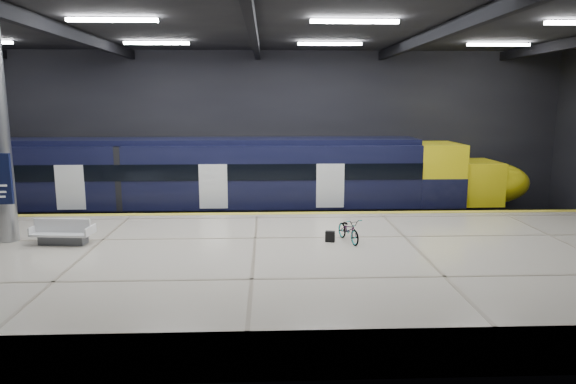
{
  "coord_description": "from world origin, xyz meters",
  "views": [
    {
      "loc": [
        0.43,
        -17.54,
        5.59
      ],
      "look_at": [
        1.19,
        1.5,
        2.2
      ],
      "focal_mm": 32.0,
      "sensor_mm": 36.0,
      "label": 1
    }
  ],
  "objects": [
    {
      "name": "pannier_bag",
      "position": [
        2.43,
        -1.56,
        1.28
      ],
      "size": [
        0.34,
        0.25,
        0.35
      ],
      "primitive_type": "cube",
      "rotation": [
        0.0,
        0.0,
        -0.25
      ],
      "color": "black",
      "rests_on": "platform"
    },
    {
      "name": "train",
      "position": [
        -3.1,
        5.5,
        2.06
      ],
      "size": [
        29.4,
        2.84,
        3.79
      ],
      "color": "black",
      "rests_on": "ground"
    },
    {
      "name": "ground",
      "position": [
        0.0,
        0.0,
        0.0
      ],
      "size": [
        30.0,
        30.0,
        0.0
      ],
      "primitive_type": "plane",
      "color": "black",
      "rests_on": "ground"
    },
    {
      "name": "bench",
      "position": [
        -6.09,
        -1.47,
        1.39
      ],
      "size": [
        1.93,
        0.95,
        0.82
      ],
      "rotation": [
        0.0,
        0.0,
        -0.1
      ],
      "color": "#595B60",
      "rests_on": "platform"
    },
    {
      "name": "platform",
      "position": [
        0.0,
        -2.5,
        0.55
      ],
      "size": [
        30.0,
        11.0,
        1.1
      ],
      "primitive_type": "cube",
      "color": "beige",
      "rests_on": "ground"
    },
    {
      "name": "safety_strip",
      "position": [
        0.0,
        2.75,
        1.11
      ],
      "size": [
        30.0,
        0.4,
        0.01
      ],
      "primitive_type": "cube",
      "color": "yellow",
      "rests_on": "platform"
    },
    {
      "name": "room_shell",
      "position": [
        -0.0,
        0.0,
        5.72
      ],
      "size": [
        30.1,
        16.1,
        8.05
      ],
      "color": "black",
      "rests_on": "ground"
    },
    {
      "name": "bicycle",
      "position": [
        3.03,
        -1.56,
        1.5
      ],
      "size": [
        0.91,
        1.59,
        0.79
      ],
      "primitive_type": "imported",
      "rotation": [
        0.0,
        0.0,
        0.27
      ],
      "color": "#99999E",
      "rests_on": "platform"
    },
    {
      "name": "rails",
      "position": [
        0.0,
        5.5,
        0.08
      ],
      "size": [
        30.0,
        1.52,
        0.16
      ],
      "color": "gray",
      "rests_on": "ground"
    }
  ]
}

